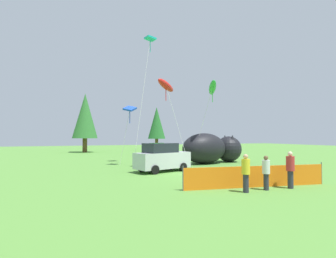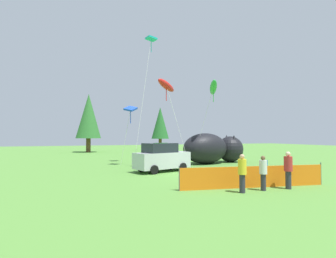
% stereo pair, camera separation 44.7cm
% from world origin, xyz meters
% --- Properties ---
extents(ground_plane, '(120.00, 120.00, 0.00)m').
position_xyz_m(ground_plane, '(0.00, 0.00, 0.00)').
color(ground_plane, '#548C38').
extents(parked_car, '(4.42, 2.74, 2.07)m').
position_xyz_m(parked_car, '(-2.11, 2.75, 1.01)').
color(parked_car, '#B7BCC1').
rests_on(parked_car, ground).
extents(folding_chair, '(0.56, 0.56, 0.89)m').
position_xyz_m(folding_chair, '(4.44, -0.62, 0.51)').
color(folding_chair, '#1959A5').
rests_on(folding_chair, ground).
extents(inflatable_cat, '(6.98, 3.71, 2.85)m').
position_xyz_m(inflatable_cat, '(4.37, 6.54, 1.32)').
color(inflatable_cat, black).
rests_on(inflatable_cat, ground).
extents(safety_fence, '(7.69, 1.29, 1.17)m').
position_xyz_m(safety_fence, '(0.23, -4.50, 0.53)').
color(safety_fence, orange).
rests_on(safety_fence, ground).
extents(spectator_in_blue_shirt, '(0.40, 0.40, 1.82)m').
position_xyz_m(spectator_in_blue_shirt, '(1.57, -5.36, 0.99)').
color(spectator_in_blue_shirt, '#2D2D38').
rests_on(spectator_in_blue_shirt, ground).
extents(spectator_in_red_shirt, '(0.36, 0.36, 1.64)m').
position_xyz_m(spectator_in_red_shirt, '(0.16, -5.22, 0.89)').
color(spectator_in_red_shirt, '#2D2D38').
rests_on(spectator_in_red_shirt, ground).
extents(spectator_in_yellow_shirt, '(0.38, 0.38, 1.75)m').
position_xyz_m(spectator_in_yellow_shirt, '(-1.08, -5.29, 0.96)').
color(spectator_in_yellow_shirt, '#2D2D38').
rests_on(spectator_in_yellow_shirt, ground).
extents(kite_teal_diamond, '(2.69, 2.60, 11.99)m').
position_xyz_m(kite_teal_diamond, '(-1.26, 8.25, 11.52)').
color(kite_teal_diamond, silver).
rests_on(kite_teal_diamond, ground).
extents(kite_red_lizard, '(2.76, 2.86, 7.45)m').
position_xyz_m(kite_red_lizard, '(-0.78, 5.33, 6.83)').
color(kite_red_lizard, silver).
rests_on(kite_red_lizard, ground).
extents(kite_green_fish, '(2.60, 3.13, 7.55)m').
position_xyz_m(kite_green_fish, '(3.61, 5.08, 6.91)').
color(kite_green_fish, silver).
rests_on(kite_green_fish, ground).
extents(kite_blue_box, '(1.43, 1.23, 5.33)m').
position_xyz_m(kite_blue_box, '(-3.37, 7.43, 4.92)').
color(kite_blue_box, silver).
rests_on(kite_blue_box, ground).
extents(horizon_tree_east, '(3.94, 3.94, 9.41)m').
position_xyz_m(horizon_tree_east, '(-5.43, 28.62, 5.78)').
color(horizon_tree_east, brown).
rests_on(horizon_tree_east, ground).
extents(horizon_tree_west, '(3.61, 3.61, 8.62)m').
position_xyz_m(horizon_tree_west, '(9.39, 36.08, 5.29)').
color(horizon_tree_west, brown).
rests_on(horizon_tree_west, ground).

